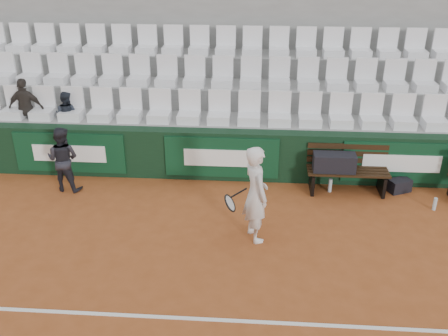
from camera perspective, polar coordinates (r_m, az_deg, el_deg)
ground at (r=6.70m, az=-1.06°, el=-16.97°), size 80.00×80.00×0.00m
court_baseline at (r=6.70m, az=-1.06°, el=-16.95°), size 18.00×0.06×0.01m
back_barrier at (r=9.76m, az=1.37°, el=1.47°), size 18.00×0.34×1.00m
grandstand_tier_front at (r=10.34m, az=1.16°, el=2.94°), size 18.00×0.95×1.00m
grandstand_tier_mid at (r=11.14m, az=1.43°, el=5.93°), size 18.00×0.95×1.45m
grandstand_tier_back at (r=11.96m, az=1.67°, el=8.51°), size 18.00×0.95×1.90m
grandstand_rear_wall at (r=12.26m, az=1.88°, el=14.98°), size 18.00×0.30×4.40m
seat_row_front at (r=9.88m, az=1.15°, el=6.88°), size 11.90×0.44×0.63m
seat_row_mid at (r=10.65m, az=1.45°, el=10.86°), size 11.90×0.44×0.63m
seat_row_back at (r=11.47m, az=1.71°, el=14.28°), size 11.90×0.44×0.63m
bench_left at (r=9.66m, az=13.85°, el=-1.45°), size 1.50×0.56×0.45m
sports_bag_left at (r=9.42m, az=12.49°, el=0.63°), size 0.77×0.33×0.33m
sports_bag_ground at (r=10.00m, az=19.40°, el=-1.89°), size 0.47×0.39×0.25m
water_bottle_near at (r=9.64m, az=12.03°, el=-1.95°), size 0.07×0.07×0.26m
water_bottle_far at (r=9.60m, az=22.95°, el=-3.80°), size 0.07×0.07×0.24m
tennis_player at (r=7.77m, az=3.62°, el=-2.99°), size 0.79×0.69×1.60m
ball_kid at (r=9.77m, az=-17.92°, el=0.97°), size 0.67×0.55×1.26m
spectator_b at (r=10.89m, az=-22.03°, el=8.55°), size 0.74×0.31×1.26m
spectator_c at (r=10.60m, az=-17.82°, el=8.03°), size 0.55×0.46×1.00m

